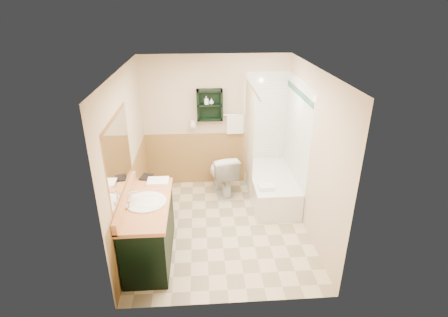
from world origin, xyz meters
TOP-DOWN VIEW (x-y plane):
  - floor at (0.00, 0.00)m, footprint 3.00×3.00m
  - back_wall at (0.00, 1.52)m, footprint 2.60×0.04m
  - left_wall at (-1.32, 0.00)m, footprint 0.04×3.00m
  - right_wall at (1.32, 0.00)m, footprint 0.04×3.00m
  - ceiling at (0.00, 0.00)m, footprint 2.60×3.00m
  - wainscot_left at (-1.29, 0.00)m, footprint 2.98×2.98m
  - wainscot_back at (0.00, 1.49)m, footprint 2.58×2.58m
  - mirror_frame at (-1.27, -0.55)m, footprint 1.30×1.30m
  - mirror_glass at (-1.27, -0.55)m, footprint 1.20×1.20m
  - tile_right at (1.28, 0.75)m, footprint 1.50×1.50m
  - tile_back at (1.03, 1.48)m, footprint 0.95×0.95m
  - tile_accent at (1.27, 0.75)m, footprint 1.50×1.50m
  - wall_shelf at (-0.10, 1.41)m, footprint 0.45×0.15m
  - hair_dryer at (-0.40, 1.43)m, footprint 0.10×0.24m
  - towel_bar at (0.35, 1.45)m, footprint 0.40×0.06m
  - curtain_rod at (0.53, 0.75)m, footprint 0.03×1.60m
  - shower_curtain at (0.53, 0.92)m, footprint 1.05×1.05m
  - vanity at (-0.99, -0.59)m, footprint 0.59×1.34m
  - bathtub at (0.93, 0.78)m, footprint 0.72×1.50m
  - toilet at (0.09, 1.05)m, footprint 0.60×0.86m
  - counter_towel at (-0.89, -0.06)m, footprint 0.30×0.24m
  - vanity_book at (-1.16, 0.12)m, footprint 0.16×0.06m
  - tub_towel at (0.74, 0.29)m, footprint 0.24×0.20m
  - soap_bottle_a at (-0.16, 1.40)m, footprint 0.10×0.15m
  - soap_bottle_b at (-0.07, 1.40)m, footprint 0.11×0.12m

SIDE VIEW (x-z plane):
  - floor at x=0.00m, z-range 0.00..0.00m
  - bathtub at x=0.93m, z-range 0.00..0.48m
  - toilet at x=0.09m, z-range 0.00..0.76m
  - vanity at x=-0.99m, z-range 0.00..0.85m
  - wainscot_left at x=-1.29m, z-range 0.00..1.00m
  - wainscot_back at x=0.00m, z-range 0.00..1.00m
  - tub_towel at x=0.74m, z-range 0.48..0.55m
  - counter_towel at x=-0.89m, z-range 0.85..0.89m
  - vanity_book at x=-1.16m, z-range 0.85..1.06m
  - tile_right at x=1.28m, z-range 0.00..2.10m
  - tile_back at x=1.03m, z-range 0.00..2.10m
  - shower_curtain at x=0.53m, z-range 0.30..2.00m
  - back_wall at x=0.00m, z-range 0.00..2.40m
  - left_wall at x=-1.32m, z-range 0.00..2.40m
  - right_wall at x=1.32m, z-range 0.00..2.40m
  - hair_dryer at x=-0.40m, z-range 1.11..1.29m
  - towel_bar at x=0.35m, z-range 1.15..1.55m
  - mirror_frame at x=-1.27m, z-range 1.00..2.00m
  - mirror_glass at x=-1.27m, z-range 1.05..1.95m
  - wall_shelf at x=-0.10m, z-range 1.27..1.83m
  - soap_bottle_a at x=-0.16m, z-range 1.56..1.63m
  - soap_bottle_b at x=-0.07m, z-range 1.56..1.64m
  - tile_accent at x=1.27m, z-range 1.85..1.95m
  - curtain_rod at x=0.53m, z-range 1.98..2.02m
  - ceiling at x=0.00m, z-range 2.40..2.44m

